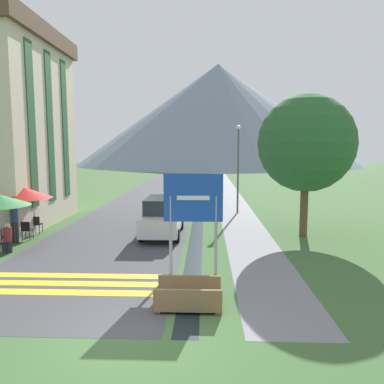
# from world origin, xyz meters

# --- Properties ---
(ground_plane) EXTENTS (160.00, 160.00, 0.00)m
(ground_plane) POSITION_xyz_m (0.00, 20.00, 0.00)
(ground_plane) COLOR #3D6033
(road) EXTENTS (6.40, 60.00, 0.01)m
(road) POSITION_xyz_m (-2.50, 30.00, 0.00)
(road) COLOR #424247
(road) RESTS_ON ground_plane
(footpath) EXTENTS (2.20, 60.00, 0.01)m
(footpath) POSITION_xyz_m (3.60, 30.00, 0.00)
(footpath) COLOR slate
(footpath) RESTS_ON ground_plane
(drainage_channel) EXTENTS (0.60, 60.00, 0.00)m
(drainage_channel) POSITION_xyz_m (1.20, 30.00, 0.00)
(drainage_channel) COLOR black
(drainage_channel) RESTS_ON ground_plane
(crosswalk_marking) EXTENTS (5.44, 1.84, 0.01)m
(crosswalk_marking) POSITION_xyz_m (-2.50, 3.23, 0.01)
(crosswalk_marking) COLOR yellow
(crosswalk_marking) RESTS_ON ground_plane
(mountain_distant) EXTENTS (69.50, 69.50, 24.79)m
(mountain_distant) POSITION_xyz_m (4.53, 87.94, 12.40)
(mountain_distant) COLOR slate
(mountain_distant) RESTS_ON ground_plane
(road_sign) EXTENTS (1.90, 0.11, 3.29)m
(road_sign) POSITION_xyz_m (1.23, 4.24, 2.20)
(road_sign) COLOR #9E9EA3
(road_sign) RESTS_ON ground_plane
(footbridge) EXTENTS (1.70, 1.10, 0.65)m
(footbridge) POSITION_xyz_m (1.20, 1.73, 0.23)
(footbridge) COLOR brown
(footbridge) RESTS_ON ground_plane
(parked_car_near) EXTENTS (1.78, 4.40, 1.82)m
(parked_car_near) POSITION_xyz_m (-0.40, 9.67, 0.91)
(parked_car_near) COLOR silver
(parked_car_near) RESTS_ON ground_plane
(parked_car_far) EXTENTS (1.88, 4.21, 1.82)m
(parked_car_far) POSITION_xyz_m (-0.11, 18.22, 0.91)
(parked_car_far) COLOR black
(parked_car_far) RESTS_ON ground_plane
(cafe_chair_far_left) EXTENTS (0.40, 0.40, 0.85)m
(cafe_chair_far_left) POSITION_xyz_m (-6.50, 9.77, 0.51)
(cafe_chair_far_left) COLOR black
(cafe_chair_far_left) RESTS_ON ground_plane
(cafe_chair_middle) EXTENTS (0.40, 0.40, 0.85)m
(cafe_chair_middle) POSITION_xyz_m (-6.36, 8.49, 0.51)
(cafe_chair_middle) COLOR black
(cafe_chair_middle) RESTS_ON ground_plane
(cafe_umbrella_middle_red) EXTENTS (2.47, 2.47, 2.34)m
(cafe_umbrella_middle_red) POSITION_xyz_m (-6.62, 8.96, 2.08)
(cafe_umbrella_middle_red) COLOR #B7B2A8
(cafe_umbrella_middle_red) RESTS_ON ground_plane
(person_seated_far) EXTENTS (0.32, 0.32, 1.22)m
(person_seated_far) POSITION_xyz_m (-6.14, 6.50, 0.67)
(person_seated_far) COLOR #282833
(person_seated_far) RESTS_ON ground_plane
(person_standing_terrace) EXTENTS (0.32, 0.32, 1.74)m
(person_standing_terrace) POSITION_xyz_m (-6.62, 7.98, 1.02)
(person_standing_terrace) COLOR #282833
(person_standing_terrace) RESTS_ON ground_plane
(person_seated_near) EXTENTS (0.32, 0.32, 1.28)m
(person_seated_near) POSITION_xyz_m (-6.73, 9.78, 0.71)
(person_seated_near) COLOR #282833
(person_seated_near) RESTS_ON ground_plane
(streetlamp) EXTENTS (0.28, 0.28, 5.53)m
(streetlamp) POSITION_xyz_m (3.64, 15.96, 3.25)
(streetlamp) COLOR #515156
(streetlamp) RESTS_ON ground_plane
(tree_by_path) EXTENTS (4.44, 4.44, 6.53)m
(tree_by_path) POSITION_xyz_m (6.20, 9.80, 4.30)
(tree_by_path) COLOR brown
(tree_by_path) RESTS_ON ground_plane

